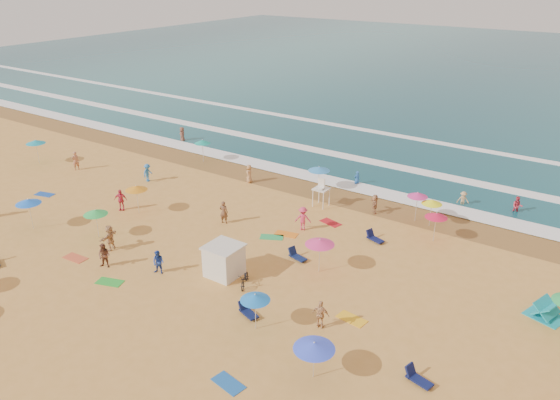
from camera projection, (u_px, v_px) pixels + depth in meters
The scene contains 13 objects.
ground at pixel (231, 246), 39.03m from camera, with size 220.00×220.00×0.00m, color gold.
ocean at pixel (513, 71), 102.61m from camera, with size 220.00×140.00×0.18m, color #0C4756.
wet_sand at pixel (320, 191), 48.49m from camera, with size 220.00×220.00×0.00m, color olive.
surf_foam at pixel (364, 163), 55.13m from camera, with size 200.00×18.70×0.05m.
cabana at pixel (224, 261), 35.10m from camera, with size 2.00×2.00×2.00m, color silver.
cabana_roof at pixel (223, 247), 34.68m from camera, with size 2.20×2.20×0.12m, color silver.
bicycle at pixel (245, 279), 34.10m from camera, with size 0.63×1.81×0.95m, color black.
lifeguard_stand at pixel (321, 194), 45.09m from camera, with size 1.20×1.20×2.10m, color white, non-canonical shape.
beach_umbrellas at pixel (231, 226), 37.34m from camera, with size 52.40×31.36×0.76m.
loungers at pixel (289, 294), 33.11m from camera, with size 57.47×18.51×0.34m.
towels at pixel (216, 265), 36.59m from camera, with size 46.96×20.16×0.03m.
popup_tents at pixel (556, 363), 26.79m from camera, with size 4.77×11.49×1.20m.
beachgoers at pixel (227, 204), 43.90m from camera, with size 38.83×25.34×2.12m.
Camera 1 is at (22.34, -26.48, 18.62)m, focal length 35.00 mm.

